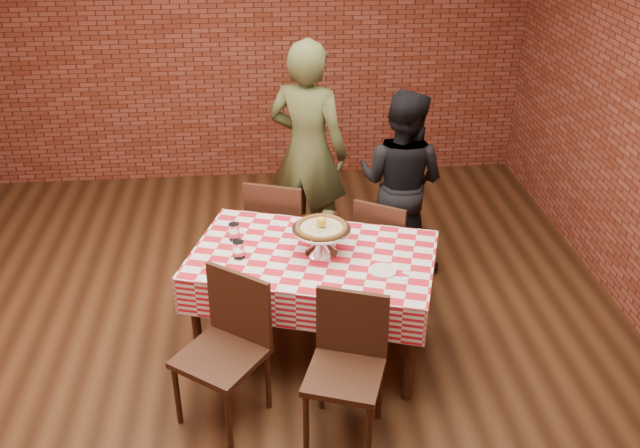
# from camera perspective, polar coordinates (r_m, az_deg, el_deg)

# --- Properties ---
(ground) EXTENTS (6.00, 6.00, 0.00)m
(ground) POSITION_cam_1_polar(r_m,az_deg,el_deg) (4.87, -5.27, -10.90)
(ground) COLOR black
(ground) RESTS_ON ground
(back_wall) EXTENTS (5.50, 0.00, 5.50)m
(back_wall) POSITION_cam_1_polar(r_m,az_deg,el_deg) (6.94, -6.09, 15.00)
(back_wall) COLOR maroon
(back_wall) RESTS_ON ground
(table) EXTENTS (1.75, 1.34, 0.75)m
(table) POSITION_cam_1_polar(r_m,az_deg,el_deg) (4.73, -0.57, -6.39)
(table) COLOR #3C2217
(table) RESTS_ON ground
(tablecloth) EXTENTS (1.79, 1.39, 0.26)m
(tablecloth) POSITION_cam_1_polar(r_m,az_deg,el_deg) (4.59, -0.59, -3.84)
(tablecloth) COLOR red
(tablecloth) RESTS_ON table
(pizza_stand) EXTENTS (0.41, 0.41, 0.17)m
(pizza_stand) POSITION_cam_1_polar(r_m,az_deg,el_deg) (4.49, 0.12, -1.35)
(pizza_stand) COLOR silver
(pizza_stand) RESTS_ON tablecloth
(pizza) EXTENTS (0.36, 0.36, 0.03)m
(pizza) POSITION_cam_1_polar(r_m,az_deg,el_deg) (4.45, 0.12, -0.34)
(pizza) COLOR beige
(pizza) RESTS_ON pizza_stand
(lemon) EXTENTS (0.06, 0.06, 0.08)m
(lemon) POSITION_cam_1_polar(r_m,az_deg,el_deg) (4.42, 0.12, 0.17)
(lemon) COLOR yellow
(lemon) RESTS_ON pizza
(water_glass_left) EXTENTS (0.09, 0.09, 0.12)m
(water_glass_left) POSITION_cam_1_polar(r_m,az_deg,el_deg) (4.47, -6.67, -2.12)
(water_glass_left) COLOR white
(water_glass_left) RESTS_ON tablecloth
(water_glass_right) EXTENTS (0.09, 0.09, 0.12)m
(water_glass_right) POSITION_cam_1_polar(r_m,az_deg,el_deg) (4.68, -7.04, -0.64)
(water_glass_right) COLOR white
(water_glass_right) RESTS_ON tablecloth
(side_plate) EXTENTS (0.21, 0.21, 0.01)m
(side_plate) POSITION_cam_1_polar(r_m,az_deg,el_deg) (4.35, 5.17, -3.83)
(side_plate) COLOR white
(side_plate) RESTS_ON tablecloth
(sweetener_packet_a) EXTENTS (0.05, 0.04, 0.00)m
(sweetener_packet_a) POSITION_cam_1_polar(r_m,az_deg,el_deg) (4.29, 6.88, -4.48)
(sweetener_packet_a) COLOR white
(sweetener_packet_a) RESTS_ON tablecloth
(sweetener_packet_b) EXTENTS (0.06, 0.06, 0.00)m
(sweetener_packet_b) POSITION_cam_1_polar(r_m,az_deg,el_deg) (4.35, 7.09, -4.01)
(sweetener_packet_b) COLOR white
(sweetener_packet_b) RESTS_ON tablecloth
(condiment_caddy) EXTENTS (0.13, 0.12, 0.15)m
(condiment_caddy) POSITION_cam_1_polar(r_m,az_deg,el_deg) (4.71, 0.85, 0.03)
(condiment_caddy) COLOR silver
(condiment_caddy) RESTS_ON tablecloth
(chair_near_left) EXTENTS (0.63, 0.63, 0.93)m
(chair_near_left) POSITION_cam_1_polar(r_m,az_deg,el_deg) (4.19, -8.16, -10.60)
(chair_near_left) COLOR #3C2217
(chair_near_left) RESTS_ON ground
(chair_near_right) EXTENTS (0.54, 0.54, 0.90)m
(chair_near_right) POSITION_cam_1_polar(r_m,az_deg,el_deg) (4.04, 2.02, -12.31)
(chair_near_right) COLOR #3C2217
(chair_near_right) RESTS_ON ground
(chair_far_left) EXTENTS (0.56, 0.56, 0.92)m
(chair_far_left) POSITION_cam_1_polar(r_m,az_deg,el_deg) (5.42, -3.16, -0.37)
(chair_far_left) COLOR #3C2217
(chair_far_left) RESTS_ON ground
(chair_far_right) EXTENTS (0.54, 0.54, 0.87)m
(chair_far_right) POSITION_cam_1_polar(r_m,az_deg,el_deg) (5.24, 5.45, -1.88)
(chair_far_right) COLOR #3C2217
(chair_far_right) RESTS_ON ground
(diner_olive) EXTENTS (0.79, 0.69, 1.83)m
(diner_olive) POSITION_cam_1_polar(r_m,az_deg,el_deg) (5.61, -0.99, 5.94)
(diner_olive) COLOR #484F2A
(diner_olive) RESTS_ON ground
(diner_black) EXTENTS (0.92, 0.88, 1.50)m
(diner_black) POSITION_cam_1_polar(r_m,az_deg,el_deg) (5.51, 6.64, 3.43)
(diner_black) COLOR black
(diner_black) RESTS_ON ground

